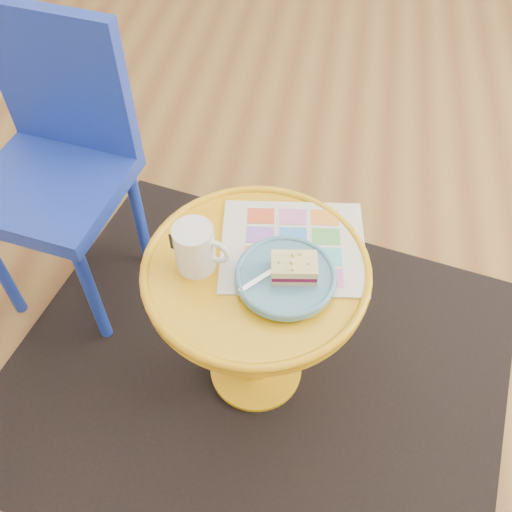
% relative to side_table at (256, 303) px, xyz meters
% --- Properties ---
extents(floor, '(4.00, 4.00, 0.00)m').
position_rel_side_table_xyz_m(floor, '(0.05, 0.42, -0.33)').
color(floor, brown).
rests_on(floor, ground).
extents(room_walls, '(4.00, 4.00, 4.00)m').
position_rel_side_table_xyz_m(room_walls, '(-0.94, 1.42, -0.27)').
color(room_walls, silver).
rests_on(room_walls, ground).
extents(rug, '(1.49, 1.33, 0.01)m').
position_rel_side_table_xyz_m(rug, '(0.00, 0.00, -0.33)').
color(rug, black).
rests_on(rug, ground).
extents(side_table, '(0.48, 0.48, 0.46)m').
position_rel_side_table_xyz_m(side_table, '(0.00, 0.00, 0.00)').
color(side_table, orange).
rests_on(side_table, ground).
extents(chair, '(0.40, 0.40, 0.80)m').
position_rel_side_table_xyz_m(chair, '(-0.55, 0.27, 0.13)').
color(chair, '#1930A5').
rests_on(chair, ground).
extents(newspaper, '(0.34, 0.30, 0.01)m').
position_rel_side_table_xyz_m(newspaper, '(0.07, 0.07, 0.13)').
color(newspaper, silver).
rests_on(newspaper, side_table).
extents(mug, '(0.12, 0.08, 0.11)m').
position_rel_side_table_xyz_m(mug, '(-0.12, -0.01, 0.19)').
color(mug, white).
rests_on(mug, side_table).
extents(plate, '(0.21, 0.21, 0.02)m').
position_rel_side_table_xyz_m(plate, '(0.07, -0.03, 0.15)').
color(plate, teal).
rests_on(plate, newspaper).
extents(cake_slice, '(0.10, 0.07, 0.04)m').
position_rel_side_table_xyz_m(cake_slice, '(0.08, -0.02, 0.18)').
color(cake_slice, '#D3BC8C').
rests_on(cake_slice, plate).
extents(fork, '(0.11, 0.12, 0.00)m').
position_rel_side_table_xyz_m(fork, '(0.04, -0.03, 0.16)').
color(fork, silver).
rests_on(fork, plate).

